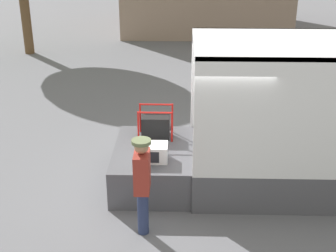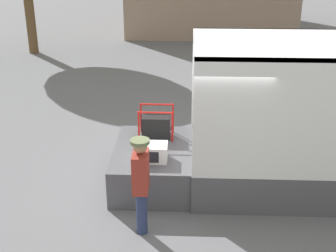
{
  "view_description": "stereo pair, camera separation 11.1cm",
  "coord_description": "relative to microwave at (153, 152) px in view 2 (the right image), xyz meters",
  "views": [
    {
      "loc": [
        -0.21,
        -8.0,
        4.63
      ],
      "look_at": [
        -0.44,
        -0.2,
        1.27
      ],
      "focal_mm": 50.0,
      "sensor_mm": 36.0,
      "label": 1
    },
    {
      "loc": [
        -0.1,
        -8.0,
        4.63
      ],
      "look_at": [
        -0.44,
        -0.2,
        1.27
      ],
      "focal_mm": 50.0,
      "sensor_mm": 36.0,
      "label": 2
    }
  ],
  "objects": [
    {
      "name": "microwave",
      "position": [
        0.0,
        0.0,
        0.0
      ],
      "size": [
        0.52,
        0.41,
        0.3
      ],
      "color": "white",
      "rests_on": "tailgate_deck"
    },
    {
      "name": "tailgate_deck",
      "position": [
        -0.04,
        0.48,
        -0.51
      ],
      "size": [
        1.47,
        2.12,
        0.72
      ],
      "primitive_type": "cube",
      "color": "#4C4C51",
      "rests_on": "ground"
    },
    {
      "name": "ground_plane",
      "position": [
        0.69,
        0.48,
        -0.87
      ],
      "size": [
        160.0,
        160.0,
        0.0
      ],
      "primitive_type": "plane",
      "color": "slate"
    },
    {
      "name": "portable_generator",
      "position": [
        0.01,
        1.02,
        0.08
      ],
      "size": [
        0.69,
        0.48,
        0.62
      ],
      "color": "black",
      "rests_on": "tailgate_deck"
    },
    {
      "name": "worker_person",
      "position": [
        -0.1,
        -1.18,
        0.15
      ],
      "size": [
        0.3,
        0.44,
        1.67
      ],
      "color": "navy",
      "rests_on": "ground"
    }
  ]
}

